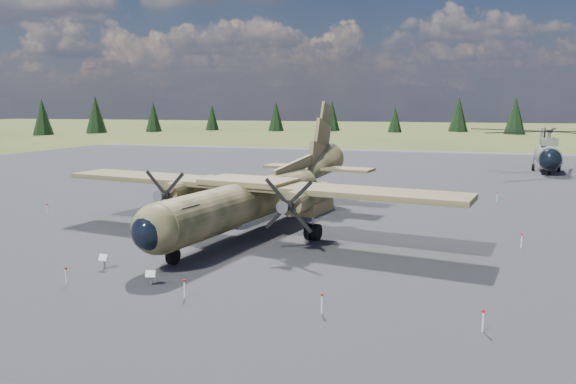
% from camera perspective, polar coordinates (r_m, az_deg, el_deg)
% --- Properties ---
extents(ground, '(500.00, 500.00, 0.00)m').
position_cam_1_polar(ground, '(37.35, -3.52, -3.81)').
color(ground, brown).
rests_on(ground, ground).
extents(apron, '(120.00, 120.00, 0.04)m').
position_cam_1_polar(apron, '(46.65, 0.84, -1.26)').
color(apron, '#5B5B60').
rests_on(apron, ground).
extents(transport_plane, '(27.32, 24.62, 8.99)m').
position_cam_1_polar(transport_plane, '(36.18, -3.23, -0.05)').
color(transport_plane, '#3C4123').
rests_on(transport_plane, ground).
extents(helicopter_near, '(21.51, 24.63, 5.19)m').
position_cam_1_polar(helicopter_near, '(75.68, 24.94, 4.60)').
color(helicopter_near, gray).
rests_on(helicopter_near, ground).
extents(info_placard_left, '(0.51, 0.26, 0.78)m').
position_cam_1_polar(info_placard_left, '(29.75, -18.23, -6.49)').
color(info_placard_left, gray).
rests_on(info_placard_left, ground).
extents(info_placard_right, '(0.49, 0.29, 0.73)m').
position_cam_1_polar(info_placard_right, '(26.54, -13.78, -8.23)').
color(info_placard_right, gray).
rests_on(info_placard_right, ground).
extents(barrier_fence, '(33.12, 29.62, 0.85)m').
position_cam_1_polar(barrier_fence, '(37.33, -4.23, -3.03)').
color(barrier_fence, white).
rests_on(barrier_fence, ground).
extents(treeline, '(298.33, 309.47, 11.00)m').
position_cam_1_polar(treeline, '(41.92, -4.91, 4.21)').
color(treeline, black).
rests_on(treeline, ground).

